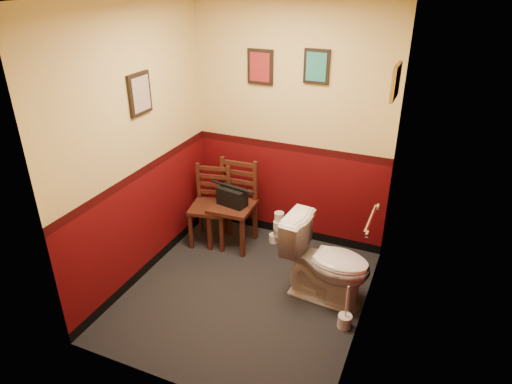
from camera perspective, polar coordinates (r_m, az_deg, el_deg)
floor at (r=4.60m, az=-1.26°, el=-12.52°), size 2.20×2.40×0.00m
wall_back at (r=4.94m, az=4.39°, el=8.20°), size 2.20×0.00×2.70m
wall_front at (r=2.97m, az=-11.14°, el=-5.49°), size 2.20×0.00×2.70m
wall_left at (r=4.43m, az=-14.57°, el=5.23°), size 0.00×2.40×2.70m
wall_right at (r=3.61m, az=14.63°, el=0.26°), size 0.00×2.40×2.70m
grab_bar at (r=4.02m, az=14.18°, el=-3.32°), size 0.05×0.56×0.06m
framed_print_back_a at (r=4.88m, az=0.53°, el=15.36°), size 0.28×0.04×0.36m
framed_print_back_b at (r=4.68m, az=7.58°, el=15.27°), size 0.26×0.04×0.34m
framed_print_left at (r=4.35m, az=-14.31°, el=11.80°), size 0.04×0.30×0.38m
framed_print_right at (r=3.96m, az=17.05°, el=13.05°), size 0.04×0.34×0.28m
toilet at (r=4.36m, az=8.85°, el=-8.62°), size 0.88×0.54×0.82m
toilet_brush at (r=4.27m, az=11.03°, el=-15.48°), size 0.13×0.13×0.45m
chair_left at (r=5.20m, az=-5.65°, el=-1.70°), size 0.49×0.49×0.89m
chair_right at (r=5.11m, az=-2.77°, el=-1.59°), size 0.48×0.48×0.98m
handbag at (r=5.01m, az=-3.00°, el=-0.57°), size 0.34×0.21×0.23m
tp_stack at (r=5.24m, az=2.84°, el=-4.85°), size 0.23×0.14×0.40m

